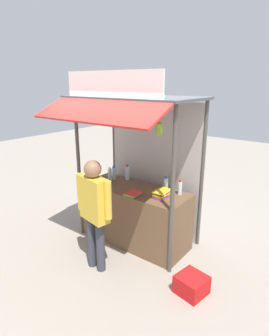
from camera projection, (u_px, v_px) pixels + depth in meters
ground_plane at (135, 240)px, 4.91m from camera, size 20.00×20.00×0.00m
stall_counter at (135, 215)px, 4.77m from camera, size 1.83×0.73×0.96m
stall_structure at (141, 143)px, 4.53m from camera, size 2.03×1.65×2.77m
water_bottle_front_left at (110, 175)px, 4.95m from camera, size 0.07×0.07×0.24m
water_bottle_right at (180, 188)px, 4.35m from camera, size 0.06×0.06×0.23m
water_bottle_mid_left at (166, 184)px, 4.47m from camera, size 0.07×0.07×0.25m
water_bottle_back_right at (127, 172)px, 5.03m from camera, size 0.08×0.08×0.27m
water_bottle_back_left at (114, 173)px, 5.04m from camera, size 0.07×0.07×0.25m
magazine_stack_center at (133, 194)px, 4.35m from camera, size 0.24×0.27×0.05m
magazine_stack_mid_right at (95, 178)px, 5.07m from camera, size 0.21×0.26×0.04m
magazine_stack_front_right at (162, 194)px, 4.27m from camera, size 0.20×0.31×0.11m
banana_bunch_inner_right at (159, 129)px, 3.52m from camera, size 0.12×0.12×0.31m
banana_bunch_leftmost at (127, 121)px, 3.79m from camera, size 0.11×0.11×0.25m
vendor_person at (94, 206)px, 3.90m from camera, size 0.62×0.29×1.64m
plastic_crate at (192, 285)px, 3.65m from camera, size 0.41×0.41×0.25m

